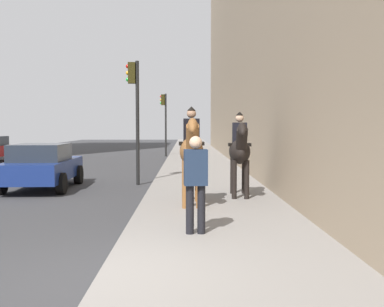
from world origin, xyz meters
name	(u,v)px	position (x,y,z in m)	size (l,w,h in m)	color
sidewalk_slab	(239,278)	(0.00, -1.79, 0.06)	(120.00, 3.58, 0.12)	gray
mounted_horse_near	(192,150)	(4.82, -1.25, 1.44)	(2.15, 0.61, 2.34)	brown
mounted_horse_far	(240,150)	(6.09, -2.55, 1.36)	(2.15, 0.64, 2.26)	black
pedestrian_greeting	(196,178)	(2.08, -1.29, 1.10)	(0.29, 0.42, 1.70)	black
car_near_lane	(42,166)	(8.38, 3.43, 0.74)	(3.87, 2.06, 1.44)	navy
traffic_light_near_curb	(135,103)	(9.31, 0.59, 2.78)	(0.20, 0.44, 4.17)	black
traffic_light_far_curb	(164,115)	(23.44, 0.30, 2.76)	(0.20, 0.44, 4.14)	black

